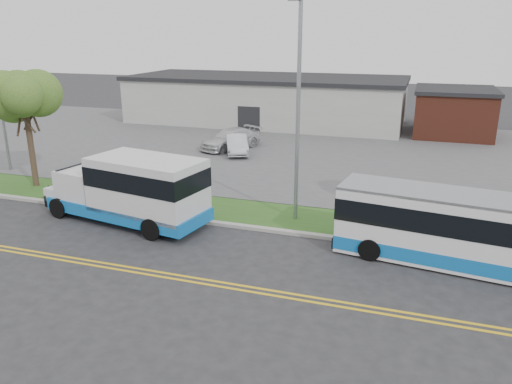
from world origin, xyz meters
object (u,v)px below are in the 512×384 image
(parked_car_a, at_px, (237,144))
(parked_car_b, at_px, (230,139))
(tree_west, at_px, (24,94))
(streetlight_near, at_px, (298,106))
(shuttle_bus, at_px, (134,188))
(pedestrian, at_px, (132,175))
(transit_bus, at_px, (473,232))

(parked_car_a, xyz_separation_m, parked_car_b, (-0.96, 1.29, 0.05))
(tree_west, xyz_separation_m, parked_car_b, (6.95, 12.02, -4.30))
(streetlight_near, distance_m, shuttle_bus, 8.08)
(shuttle_bus, bearing_deg, pedestrian, 133.32)
(pedestrian, distance_m, parked_car_b, 11.30)
(streetlight_near, height_order, pedestrian, streetlight_near)
(shuttle_bus, distance_m, parked_car_b, 15.09)
(streetlight_near, xyz_separation_m, pedestrian, (-9.29, 1.26, -4.25))
(parked_car_b, bearing_deg, tree_west, -93.32)
(transit_bus, relative_size, parked_car_a, 2.47)
(transit_bus, distance_m, parked_car_a, 19.88)
(parked_car_a, bearing_deg, transit_bus, -68.68)
(shuttle_bus, height_order, pedestrian, shuttle_bus)
(shuttle_bus, relative_size, pedestrian, 4.72)
(streetlight_near, bearing_deg, pedestrian, 172.27)
(pedestrian, relative_size, parked_car_b, 0.36)
(tree_west, distance_m, pedestrian, 7.10)
(pedestrian, xyz_separation_m, parked_car_b, (1.24, 11.23, -0.17))
(shuttle_bus, distance_m, pedestrian, 4.58)
(streetlight_near, distance_m, transit_bus, 8.60)
(shuttle_bus, bearing_deg, tree_west, 169.83)
(pedestrian, bearing_deg, parked_car_a, -116.12)
(shuttle_bus, bearing_deg, transit_bus, 9.76)
(streetlight_near, bearing_deg, parked_car_a, 122.31)
(parked_car_b, bearing_deg, parked_car_a, -26.55)
(streetlight_near, relative_size, transit_bus, 0.95)
(streetlight_near, relative_size, shuttle_bus, 1.14)
(tree_west, xyz_separation_m, shuttle_bus, (8.21, -2.99, -3.47))
(shuttle_bus, relative_size, parked_car_b, 1.68)
(streetlight_near, xyz_separation_m, parked_car_b, (-8.05, 12.49, -4.41))
(tree_west, xyz_separation_m, transit_bus, (22.26, -3.02, -3.74))
(transit_bus, relative_size, pedestrian, 5.68)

